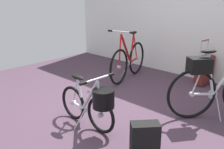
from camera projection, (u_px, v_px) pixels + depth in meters
ground_plane at (100, 114)px, 3.74m from camera, size 6.15×6.15×0.00m
back_wall at (192, 9)px, 5.02m from camera, size 6.15×0.10×2.64m
folding_bike_foreground at (93, 103)px, 3.24m from camera, size 1.00×0.53×0.71m
display_bike_left at (216, 85)px, 3.53m from camera, size 0.93×1.23×1.04m
display_bike_right at (128, 60)px, 5.13m from camera, size 0.53×1.40×0.99m
rolling_suitcase at (204, 70)px, 4.82m from camera, size 0.22×0.38×0.83m
backpack_on_floor at (145, 139)px, 2.76m from camera, size 0.32×0.33×0.37m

